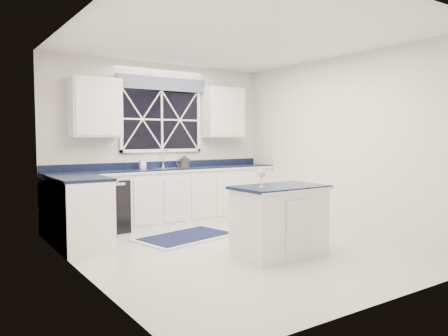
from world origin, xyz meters
TOP-DOWN VIEW (x-y plane):
  - ground at (0.00, 0.00)m, footprint 4.50×4.50m
  - back_wall at (0.00, 2.25)m, footprint 4.00×0.10m
  - base_cabinets at (-0.33, 1.78)m, footprint 3.99×1.60m
  - countertop at (0.00, 1.95)m, footprint 3.98×0.64m
  - dishwasher at (-1.10, 1.95)m, footprint 0.60×0.58m
  - window at (0.00, 2.20)m, footprint 1.65×0.09m
  - upper_cabinets at (0.00, 2.08)m, footprint 3.10×0.34m
  - faucet at (0.00, 2.14)m, footprint 0.05×0.20m
  - island at (0.25, -0.54)m, footprint 1.16×0.72m
  - rug at (-0.25, 0.94)m, footprint 1.58×1.15m
  - kettle at (0.34, 2.04)m, footprint 0.29×0.19m
  - wine_glass at (-0.03, -0.52)m, footprint 0.10×0.10m
  - soap_bottle at (-0.42, 2.06)m, footprint 0.10×0.10m

SIDE VIEW (x-z plane):
  - ground at x=0.00m, z-range 0.00..0.00m
  - rug at x=-0.25m, z-range 0.00..0.02m
  - dishwasher at x=-1.10m, z-range 0.00..0.82m
  - island at x=0.25m, z-range 0.00..0.86m
  - base_cabinets at x=-0.33m, z-range 0.00..0.90m
  - countertop at x=0.00m, z-range 0.90..0.94m
  - wine_glass at x=-0.03m, z-range 0.90..1.14m
  - kettle at x=0.34m, z-range 0.93..1.14m
  - soap_bottle at x=-0.42m, z-range 0.94..1.14m
  - faucet at x=0.00m, z-range 0.95..1.25m
  - back_wall at x=0.00m, z-range 0.00..2.70m
  - window at x=0.00m, z-range 1.20..2.46m
  - upper_cabinets at x=0.00m, z-range 1.45..2.35m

